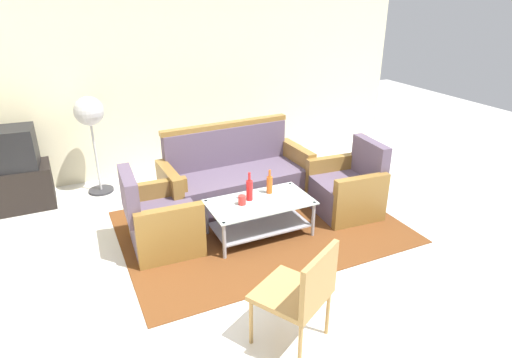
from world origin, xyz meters
name	(u,v)px	position (x,y,z in m)	size (l,w,h in m)	color
ground_plane	(306,265)	(0.00, 0.00, 0.00)	(14.00, 14.00, 0.00)	silver
wall_back	(199,70)	(0.00, 3.06, 1.40)	(6.52, 0.12, 2.80)	beige
rug	(260,226)	(-0.08, 0.86, 0.01)	(3.01, 2.15, 0.01)	brown
couch	(236,180)	(-0.09, 1.54, 0.32)	(1.82, 0.80, 0.96)	#5B4C60
armchair_left	(161,222)	(-1.17, 0.94, 0.29)	(0.73, 0.79, 0.85)	#5B4C60
armchair_right	(347,190)	(1.02, 0.76, 0.29)	(0.75, 0.81, 0.85)	#5B4C60
coffee_table	(260,213)	(-0.16, 0.70, 0.27)	(1.10, 0.60, 0.40)	silver
bottle_red	(249,190)	(-0.24, 0.78, 0.53)	(0.07, 0.07, 0.31)	red
bottle_orange	(269,184)	(0.03, 0.85, 0.51)	(0.07, 0.07, 0.27)	#D85919
cup	(242,200)	(-0.35, 0.72, 0.46)	(0.08, 0.08, 0.10)	red
tv_stand	(17,188)	(-2.52, 2.55, 0.26)	(0.80, 0.50, 0.52)	black
television	(8,149)	(-2.52, 2.55, 0.76)	(0.63, 0.49, 0.48)	black
pedestal_fan	(90,117)	(-1.58, 2.60, 1.01)	(0.36, 0.36, 1.27)	#2D2D33
wicker_chair	(302,290)	(-0.57, -0.85, 0.49)	(0.65, 0.65, 0.84)	#AD844C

